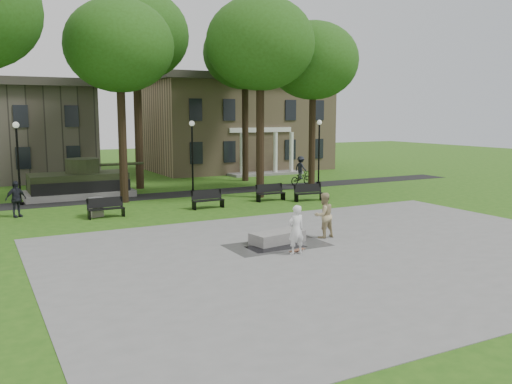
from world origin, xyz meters
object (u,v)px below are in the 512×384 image
Objects in this scene: park_bench_0 at (106,207)px; trash_bin at (96,207)px; cyclist at (301,173)px; skateboarder at (296,230)px; concrete_block at (277,237)px; friend_watching at (324,215)px.

park_bench_0 reaches higher than trash_bin.
cyclist is 2.20× the size of trash_bin.
skateboarder is 0.87× the size of cyclist.
cyclist is (10.62, 14.93, 0.62)m from concrete_block.
cyclist is at bearing 54.56° from concrete_block.
cyclist is at bearing -124.96° from skateboarder.
concrete_block is at bearing -60.57° from trash_bin.
cyclist reaches higher than park_bench_0.
friend_watching reaches higher than concrete_block.
trash_bin is at bearing -68.12° from skateboarder.
concrete_block is at bearing -6.46° from friend_watching.
concrete_block is at bearing -101.26° from skateboarder.
skateboarder reaches higher than concrete_block.
trash_bin is (-4.95, 11.20, -0.46)m from skateboarder.
park_bench_0 is 1.89× the size of trash_bin.
cyclist is (10.93, 16.82, -0.08)m from skateboarder.
concrete_block is 1.04× the size of cyclist.
park_bench_0 is at bearing 119.10° from concrete_block.
friend_watching is 11.33m from park_bench_0.
trash_bin is at bearing 97.23° from cyclist.
skateboarder is 3.06m from friend_watching.
cyclist is 1.16× the size of park_bench_0.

